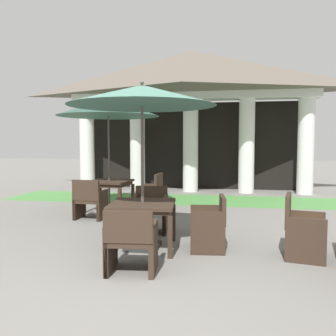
# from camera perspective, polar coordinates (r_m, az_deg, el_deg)

# --- Properties ---
(ground_plane) EXTENTS (60.00, 60.00, 0.00)m
(ground_plane) POSITION_cam_1_polar(r_m,az_deg,el_deg) (4.58, -8.02, -17.17)
(ground_plane) COLOR gray
(background_pavilion) EXTENTS (8.61, 3.16, 4.69)m
(background_pavilion) POSITION_cam_1_polar(r_m,az_deg,el_deg) (12.24, 3.73, 13.04)
(background_pavilion) COLOR white
(background_pavilion) RESTS_ON ground
(lawn_strip) EXTENTS (10.41, 1.97, 0.01)m
(lawn_strip) POSITION_cam_1_polar(r_m,az_deg,el_deg) (10.38, 2.51, -5.08)
(lawn_strip) COLOR #519347
(lawn_strip) RESTS_ON ground
(patio_chair_near_foreground_west) EXTENTS (0.65, 0.70, 0.91)m
(patio_chair_near_foreground_west) POSITION_cam_1_polar(r_m,az_deg,el_deg) (5.52, 20.85, -9.18)
(patio_chair_near_foreground_west) COLOR #38281E
(patio_chair_near_foreground_west) RESTS_ON ground
(patio_table_mid_left) EXTENTS (1.03, 1.03, 0.74)m
(patio_table_mid_left) POSITION_cam_1_polar(r_m,az_deg,el_deg) (8.78, -9.44, -2.62)
(patio_table_mid_left) COLOR #38281E
(patio_table_mid_left) RESTS_ON ground
(patio_umbrella_mid_left) EXTENTS (2.46, 2.46, 2.77)m
(patio_umbrella_mid_left) POSITION_cam_1_polar(r_m,az_deg,el_deg) (8.76, -9.59, 9.49)
(patio_umbrella_mid_left) COLOR #2D2D2D
(patio_umbrella_mid_left) RESTS_ON ground
(patio_chair_mid_left_east) EXTENTS (0.54, 0.64, 0.93)m
(patio_chair_mid_left_east) POSITION_cam_1_polar(r_m,az_deg,el_deg) (8.45, -2.74, -4.28)
(patio_chair_mid_left_east) COLOR #38281E
(patio_chair_mid_left_east) RESTS_ON ground
(patio_chair_mid_left_south) EXTENTS (0.65, 0.53, 0.87)m
(patio_chair_mid_left_south) POSITION_cam_1_polar(r_m,az_deg,el_deg) (7.85, -12.48, -5.15)
(patio_chair_mid_left_south) COLOR #38281E
(patio_chair_mid_left_south) RESTS_ON ground
(patio_table_mid_right) EXTENTS (1.09, 1.09, 0.72)m
(patio_table_mid_right) POSITION_cam_1_polar(r_m,az_deg,el_deg) (5.58, -4.11, -6.50)
(patio_table_mid_right) COLOR #38281E
(patio_table_mid_right) RESTS_ON ground
(patio_umbrella_mid_right) EXTENTS (2.28, 2.28, 2.60)m
(patio_umbrella_mid_right) POSITION_cam_1_polar(r_m,az_deg,el_deg) (5.53, -4.20, 11.26)
(patio_umbrella_mid_right) COLOR #2D2D2D
(patio_umbrella_mid_right) RESTS_ON ground
(patio_chair_mid_right_south) EXTENTS (0.68, 0.64, 0.84)m
(patio_chair_mid_right_south) POSITION_cam_1_polar(r_m,az_deg,el_deg) (4.63, -5.91, -11.66)
(patio_chair_mid_right_south) COLOR #38281E
(patio_chair_mid_right_south) RESTS_ON ground
(patio_chair_mid_right_east) EXTENTS (0.58, 0.65, 0.84)m
(patio_chair_mid_right_east) POSITION_cam_1_polar(r_m,az_deg,el_deg) (5.58, 6.69, -8.99)
(patio_chair_mid_right_east) COLOR #38281E
(patio_chair_mid_right_east) RESTS_ON ground
(patio_chair_mid_right_north) EXTENTS (0.68, 0.65, 0.83)m
(patio_chair_mid_right_north) POSITION_cam_1_polar(r_m,az_deg,el_deg) (6.63, -2.85, -6.73)
(patio_chair_mid_right_north) COLOR #38281E
(patio_chair_mid_right_north) RESTS_ON ground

